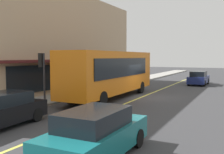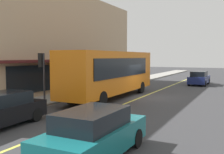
{
  "view_description": "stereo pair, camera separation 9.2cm",
  "coord_description": "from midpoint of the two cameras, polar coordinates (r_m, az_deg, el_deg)",
  "views": [
    {
      "loc": [
        -19.43,
        -6.91,
        3.12
      ],
      "look_at": [
        -1.7,
        1.86,
        1.6
      ],
      "focal_mm": 42.3,
      "sensor_mm": 36.0,
      "label": 1
    },
    {
      "loc": [
        -19.39,
        -7.0,
        3.12
      ],
      "look_at": [
        -1.7,
        1.86,
        1.6
      ],
      "focal_mm": 42.3,
      "sensor_mm": 36.0,
      "label": 2
    }
  ],
  "objects": [
    {
      "name": "ground",
      "position": [
        20.85,
        6.83,
        -4.24
      ],
      "size": [
        120.0,
        120.0,
        0.0
      ],
      "primitive_type": "plane",
      "color": "#38383A"
    },
    {
      "name": "sidewalk",
      "position": [
        23.21,
        -5.83,
        -3.17
      ],
      "size": [
        80.0,
        2.74,
        0.15
      ],
      "primitive_type": "cube",
      "color": "#9E9B93",
      "rests_on": "ground"
    },
    {
      "name": "lane_centre_stripe",
      "position": [
        20.85,
        6.83,
        -4.23
      ],
      "size": [
        36.0,
        0.16,
        0.01
      ],
      "primitive_type": "cube",
      "color": "#D8D14C",
      "rests_on": "ground"
    },
    {
      "name": "storefront_building",
      "position": [
        26.54,
        -15.99,
        7.24
      ],
      "size": [
        24.69,
        8.98,
        9.04
      ],
      "color": "tan",
      "rests_on": "ground"
    },
    {
      "name": "bus",
      "position": [
        19.89,
        -0.04,
        1.12
      ],
      "size": [
        11.14,
        2.63,
        3.5
      ],
      "color": "orange",
      "rests_on": "ground"
    },
    {
      "name": "traffic_light",
      "position": [
        17.4,
        -14.75,
        2.32
      ],
      "size": [
        0.3,
        0.52,
        3.2
      ],
      "color": "#2D2D33",
      "rests_on": "sidewalk"
    },
    {
      "name": "car_navy",
      "position": [
        30.94,
        18.39,
        -0.24
      ],
      "size": [
        4.33,
        1.91,
        1.52
      ],
      "color": "navy",
      "rests_on": "ground"
    },
    {
      "name": "car_black",
      "position": [
        12.82,
        -22.76,
        -6.63
      ],
      "size": [
        4.38,
        2.03,
        1.52
      ],
      "color": "black",
      "rests_on": "ground"
    },
    {
      "name": "car_teal",
      "position": [
        8.33,
        -3.55,
        -12.18
      ],
      "size": [
        4.31,
        1.88,
        1.52
      ],
      "color": "#14666B",
      "rests_on": "ground"
    },
    {
      "name": "pedestrian_mid_block",
      "position": [
        27.44,
        -2.1,
        0.2
      ],
      "size": [
        0.34,
        0.34,
        1.62
      ],
      "color": "black",
      "rests_on": "sidewalk"
    },
    {
      "name": "pedestrian_near_storefront",
      "position": [
        29.56,
        3.08,
        0.41
      ],
      "size": [
        0.34,
        0.34,
        1.55
      ],
      "color": "black",
      "rests_on": "sidewalk"
    },
    {
      "name": "pedestrian_at_corner",
      "position": [
        19.89,
        -8.5,
        -1.51
      ],
      "size": [
        0.34,
        0.34,
        1.58
      ],
      "color": "black",
      "rests_on": "sidewalk"
    }
  ]
}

